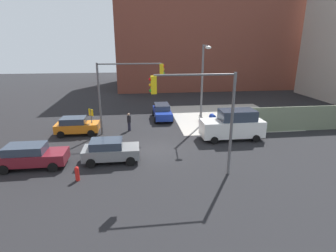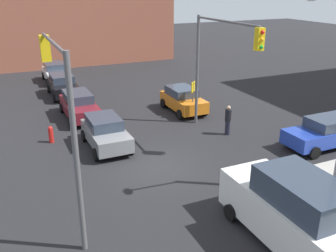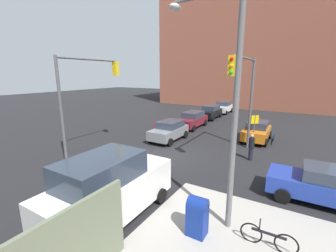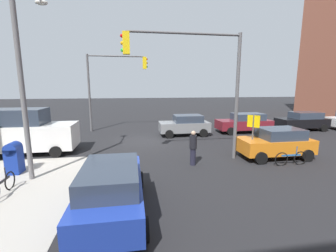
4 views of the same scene
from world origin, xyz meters
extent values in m
plane|color=black|center=(0.00, 0.00, 0.00)|extent=(120.00, 120.00, 0.00)
cylinder|color=#59595B|center=(-4.50, 4.50, 3.25)|extent=(0.18, 0.18, 6.50)
cylinder|color=#59595B|center=(-1.69, 4.50, 6.38)|extent=(5.61, 0.12, 0.12)
cube|color=yellow|center=(1.11, 4.50, 5.85)|extent=(0.32, 0.36, 1.00)
sphere|color=red|center=(1.29, 4.50, 6.17)|extent=(0.18, 0.18, 0.18)
sphere|color=orange|center=(1.29, 4.50, 5.85)|extent=(0.18, 0.18, 0.18)
sphere|color=green|center=(1.29, 4.50, 5.53)|extent=(0.18, 0.18, 0.18)
cylinder|color=#59595B|center=(4.50, -4.50, 3.25)|extent=(0.18, 0.18, 6.50)
cylinder|color=#59595B|center=(2.13, -4.50, 6.38)|extent=(4.74, 0.12, 0.12)
cube|color=yellow|center=(-0.24, -4.50, 5.85)|extent=(0.32, 0.36, 1.00)
sphere|color=red|center=(-0.42, -4.50, 6.17)|extent=(0.18, 0.18, 0.18)
sphere|color=orange|center=(-0.42, -4.50, 5.85)|extent=(0.18, 0.18, 0.18)
sphere|color=green|center=(-0.42, -4.50, 5.53)|extent=(0.18, 0.18, 0.18)
cylinder|color=slate|center=(5.20, 5.80, 4.00)|extent=(0.20, 0.20, 8.00)
ellipsoid|color=silver|center=(5.00, 3.41, 7.75)|extent=(0.56, 0.36, 0.24)
cylinder|color=#4C4C4C|center=(-5.40, 4.73, 1.20)|extent=(0.08, 0.08, 2.40)
cube|color=yellow|center=(-5.40, 4.73, 2.05)|extent=(0.48, 0.48, 0.64)
cube|color=navy|center=(6.20, 5.00, 0.57)|extent=(0.56, 0.64, 1.15)
cylinder|color=navy|center=(6.20, 5.00, 1.15)|extent=(0.56, 0.64, 0.56)
cylinder|color=red|center=(-5.00, -4.20, 0.40)|extent=(0.26, 0.26, 0.80)
sphere|color=red|center=(-5.00, -4.20, 0.82)|extent=(0.24, 0.24, 0.24)
cube|color=orange|center=(-6.72, 4.73, 0.70)|extent=(3.86, 1.80, 0.75)
cube|color=#2D3847|center=(-7.03, 4.73, 1.35)|extent=(2.16, 1.58, 0.55)
cylinder|color=black|center=(-5.41, 5.63, 0.32)|extent=(0.64, 0.22, 0.64)
cylinder|color=black|center=(-5.41, 3.83, 0.32)|extent=(0.64, 0.22, 0.64)
cylinder|color=black|center=(-8.03, 5.63, 0.32)|extent=(0.64, 0.22, 0.64)
cylinder|color=black|center=(-8.03, 3.83, 0.32)|extent=(0.64, 0.22, 0.64)
cube|color=#1E389E|center=(1.59, 8.92, 0.70)|extent=(1.80, 4.49, 0.75)
cube|color=#2D3847|center=(1.59, 9.28, 1.35)|extent=(1.58, 2.51, 0.55)
cylinder|color=black|center=(2.49, 7.39, 0.32)|extent=(0.22, 0.64, 0.64)
cylinder|color=black|center=(0.69, 7.39, 0.32)|extent=(0.22, 0.64, 0.64)
cylinder|color=black|center=(2.49, 10.45, 0.32)|extent=(0.22, 0.64, 0.64)
cylinder|color=black|center=(0.69, 10.45, 0.32)|extent=(0.22, 0.64, 0.64)
cube|color=black|center=(-13.93, -2.00, 0.70)|extent=(4.26, 1.80, 0.75)
cube|color=#2D3847|center=(-14.27, -2.00, 1.35)|extent=(2.38, 1.58, 0.55)
cylinder|color=black|center=(-12.48, -1.10, 0.32)|extent=(0.64, 0.22, 0.64)
cylinder|color=black|center=(-12.48, -2.90, 0.32)|extent=(0.64, 0.22, 0.64)
cylinder|color=black|center=(-15.37, -1.10, 0.32)|extent=(0.64, 0.22, 0.64)
cylinder|color=black|center=(-15.37, -2.90, 0.32)|extent=(0.64, 0.22, 0.64)
cylinder|color=black|center=(-17.37, -2.73, 0.32)|extent=(0.64, 0.22, 0.64)
cube|color=slate|center=(-3.12, -1.63, 0.70)|extent=(3.93, 1.80, 0.75)
cube|color=#2D3847|center=(-3.44, -1.63, 1.35)|extent=(2.20, 1.58, 0.55)
cylinder|color=black|center=(-1.78, -0.73, 0.32)|extent=(0.64, 0.22, 0.64)
cylinder|color=black|center=(-1.78, -2.53, 0.32)|extent=(0.64, 0.22, 0.64)
cylinder|color=black|center=(-4.46, -0.73, 0.32)|extent=(0.64, 0.22, 0.64)
cylinder|color=black|center=(-4.46, -2.53, 0.32)|extent=(0.64, 0.22, 0.64)
cube|color=maroon|center=(-8.36, -1.92, 0.70)|extent=(4.49, 1.80, 0.75)
cube|color=#2D3847|center=(-8.72, -1.92, 1.35)|extent=(2.51, 1.58, 0.55)
cylinder|color=black|center=(-6.83, -1.02, 0.32)|extent=(0.64, 0.22, 0.64)
cylinder|color=black|center=(-6.83, -2.82, 0.32)|extent=(0.64, 0.22, 0.64)
cylinder|color=black|center=(-9.88, -1.02, 0.32)|extent=(0.64, 0.22, 0.64)
cylinder|color=black|center=(-9.88, -2.82, 0.32)|extent=(0.64, 0.22, 0.64)
cube|color=white|center=(6.98, 1.80, 1.02)|extent=(5.40, 2.10, 1.40)
cube|color=#2D3847|center=(7.42, 1.80, 2.17)|extent=(3.02, 1.85, 0.90)
cylinder|color=black|center=(5.15, 0.75, 0.32)|extent=(0.64, 0.22, 0.64)
cylinder|color=black|center=(5.15, 2.85, 0.32)|extent=(0.64, 0.22, 0.64)
cylinder|color=black|center=(8.82, 0.75, 0.32)|extent=(0.64, 0.22, 0.64)
cylinder|color=black|center=(-2.00, 5.20, 1.18)|extent=(0.36, 0.36, 0.67)
sphere|color=tan|center=(-2.00, 5.20, 1.63)|extent=(0.23, 0.23, 0.23)
cylinder|color=#1E1E2D|center=(-2.00, 5.20, 0.42)|extent=(0.28, 0.28, 0.84)
torus|color=black|center=(5.60, 6.68, 0.33)|extent=(0.05, 0.71, 0.71)
cube|color=black|center=(5.60, 7.20, 0.51)|extent=(0.04, 1.04, 0.08)
cylinder|color=black|center=(5.60, 6.92, 0.75)|extent=(0.04, 0.04, 0.40)
torus|color=black|center=(-6.28, 6.00, 0.33)|extent=(0.71, 0.05, 0.71)
torus|color=black|center=(-7.32, 6.00, 0.33)|extent=(0.71, 0.05, 0.71)
cube|color=#1E5999|center=(-6.80, 6.00, 0.51)|extent=(1.04, 0.04, 0.08)
cylinder|color=#1E5999|center=(-7.08, 6.00, 0.75)|extent=(0.04, 0.04, 0.40)
camera|label=1|loc=(-1.24, -19.18, 8.06)|focal=28.00mm
camera|label=2|loc=(14.80, -6.16, 8.19)|focal=40.00mm
camera|label=3|loc=(12.54, 7.59, 5.46)|focal=24.00mm
camera|label=4|loc=(0.91, 15.58, 3.88)|focal=24.00mm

